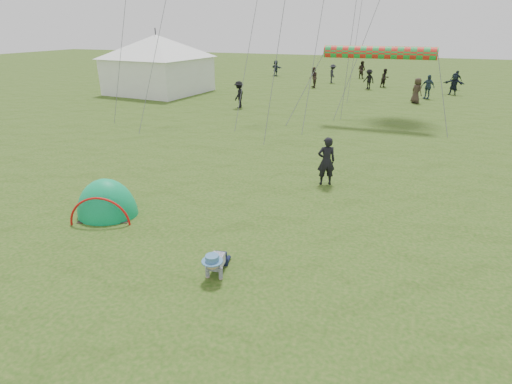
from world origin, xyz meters
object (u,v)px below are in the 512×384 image
(popup_tent, at_px, (108,215))
(standing_adult, at_px, (326,161))
(event_marquee, at_px, (158,62))
(crawling_toddler, at_px, (216,262))

(popup_tent, height_order, standing_adult, standing_adult)
(event_marquee, bearing_deg, standing_adult, -37.31)
(popup_tent, bearing_deg, event_marquee, 98.83)
(popup_tent, bearing_deg, standing_adult, 20.13)
(popup_tent, xyz_separation_m, event_marquee, (-11.41, 20.22, 2.38))
(popup_tent, distance_m, standing_adult, 7.18)
(crawling_toddler, height_order, standing_adult, standing_adult)
(standing_adult, height_order, event_marquee, event_marquee)
(crawling_toddler, xyz_separation_m, popup_tent, (-4.26, 1.59, -0.32))
(crawling_toddler, distance_m, standing_adult, 6.37)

